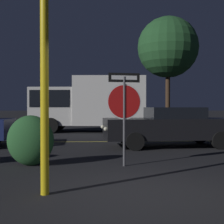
# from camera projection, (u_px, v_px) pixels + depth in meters

# --- Properties ---
(ground_plane) EXTENTS (260.00, 260.00, 0.00)m
(ground_plane) POSITION_uv_depth(u_px,v_px,m) (145.00, 193.00, 5.09)
(ground_plane) COLOR black
(road_center_stripe) EXTENTS (34.55, 0.12, 0.01)m
(road_center_stripe) POSITION_uv_depth(u_px,v_px,m) (116.00, 141.00, 12.81)
(road_center_stripe) COLOR gold
(road_center_stripe) RESTS_ON ground_plane
(stop_sign) EXTENTS (0.84, 0.15, 2.23)m
(stop_sign) POSITION_uv_depth(u_px,v_px,m) (124.00, 102.00, 7.45)
(stop_sign) COLOR #4C4C51
(stop_sign) RESTS_ON ground_plane
(yellow_pole_left) EXTENTS (0.13, 0.13, 3.54)m
(yellow_pole_left) POSITION_uv_depth(u_px,v_px,m) (45.00, 85.00, 5.00)
(yellow_pole_left) COLOR yellow
(yellow_pole_left) RESTS_ON ground_plane
(hedge_bush_1) EXTENTS (1.12, 0.74, 1.22)m
(hedge_bush_1) POSITION_uv_depth(u_px,v_px,m) (31.00, 140.00, 7.52)
(hedge_bush_1) COLOR #285B2D
(hedge_bush_1) RESTS_ON ground_plane
(passing_car_2) EXTENTS (4.89, 2.20, 1.41)m
(passing_car_2) POSITION_uv_depth(u_px,v_px,m) (171.00, 126.00, 11.15)
(passing_car_2) COLOR black
(passing_car_2) RESTS_ON ground_plane
(delivery_truck) EXTENTS (6.59, 2.87, 3.15)m
(delivery_truck) POSITION_uv_depth(u_px,v_px,m) (88.00, 103.00, 18.00)
(delivery_truck) COLOR silver
(delivery_truck) RESTS_ON ground_plane
(tree_0) EXTENTS (4.32, 4.32, 7.85)m
(tree_0) POSITION_uv_depth(u_px,v_px,m) (168.00, 48.00, 22.16)
(tree_0) COLOR #422D1E
(tree_0) RESTS_ON ground_plane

